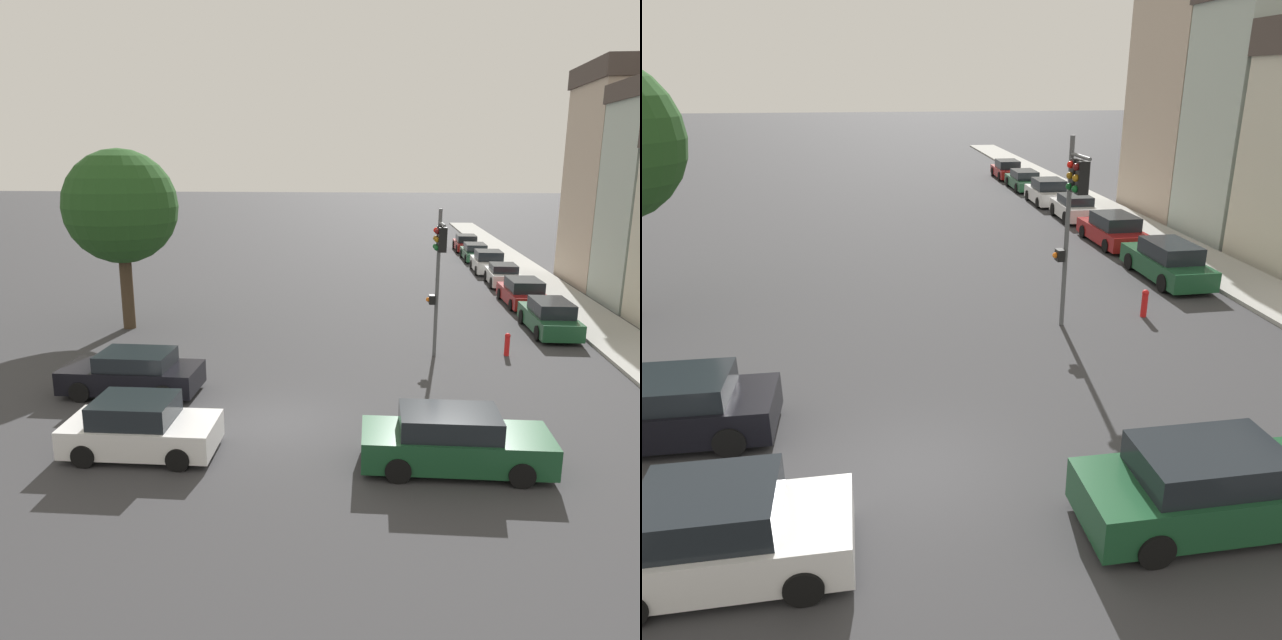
% 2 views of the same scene
% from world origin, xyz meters
% --- Properties ---
extents(ground_plane, '(300.00, 300.00, 0.00)m').
position_xyz_m(ground_plane, '(0.00, 0.00, 0.00)').
color(ground_plane, '#333335').
extents(sidewalk_strip, '(2.84, 60.00, 0.14)m').
position_xyz_m(sidewalk_strip, '(13.30, 33.51, 0.07)').
color(sidewalk_strip, '#9E9E99').
rests_on(sidewalk_strip, ground_plane).
extents(rowhouse_backdrop, '(7.60, 18.62, 13.14)m').
position_xyz_m(rowhouse_backdrop, '(18.47, 18.64, 5.91)').
color(rowhouse_backdrop, beige).
rests_on(rowhouse_backdrop, ground_plane).
extents(traffic_signal, '(0.58, 1.62, 5.75)m').
position_xyz_m(traffic_signal, '(5.19, 6.64, 3.95)').
color(traffic_signal, '#515456').
rests_on(traffic_signal, ground_plane).
extents(crossing_car_0, '(3.92, 2.05, 1.51)m').
position_xyz_m(crossing_car_0, '(-3.15, -2.25, 0.70)').
color(crossing_car_0, silver).
rests_on(crossing_car_0, ground_plane).
extents(crossing_car_1, '(4.67, 1.96, 1.50)m').
position_xyz_m(crossing_car_1, '(4.90, -2.35, 0.71)').
color(crossing_car_1, '#194728').
rests_on(crossing_car_1, ground_plane).
extents(crossing_car_2, '(4.45, 2.05, 1.44)m').
position_xyz_m(crossing_car_2, '(-5.02, 1.97, 0.69)').
color(crossing_car_2, black).
rests_on(crossing_car_2, ground_plane).
extents(parked_car_0, '(1.87, 4.78, 1.51)m').
position_xyz_m(parked_car_0, '(10.64, 11.05, 0.71)').
color(parked_car_0, '#194728').
rests_on(parked_car_0, ground_plane).
extents(parked_car_1, '(2.01, 4.67, 1.44)m').
position_xyz_m(parked_car_1, '(10.70, 16.67, 0.67)').
color(parked_car_1, maroon).
rests_on(parked_car_1, ground_plane).
extents(parked_car_2, '(1.90, 4.01, 1.37)m').
position_xyz_m(parked_car_2, '(10.69, 22.26, 0.66)').
color(parked_car_2, silver).
rests_on(parked_car_2, ground_plane).
extents(parked_car_3, '(2.08, 4.31, 1.54)m').
position_xyz_m(parked_car_3, '(10.59, 27.08, 0.72)').
color(parked_car_3, silver).
rests_on(parked_car_3, ground_plane).
extents(parked_car_4, '(1.88, 4.80, 1.34)m').
position_xyz_m(parked_car_4, '(10.49, 32.67, 0.64)').
color(parked_car_4, '#194728').
rests_on(parked_car_4, ground_plane).
extents(parked_car_5, '(1.95, 4.54, 1.42)m').
position_xyz_m(parked_car_5, '(10.51, 38.04, 0.67)').
color(parked_car_5, maroon).
rests_on(parked_car_5, ground_plane).
extents(fire_hydrant, '(0.22, 0.22, 0.92)m').
position_xyz_m(fire_hydrant, '(8.09, 7.37, 0.49)').
color(fire_hydrant, red).
rests_on(fire_hydrant, ground_plane).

